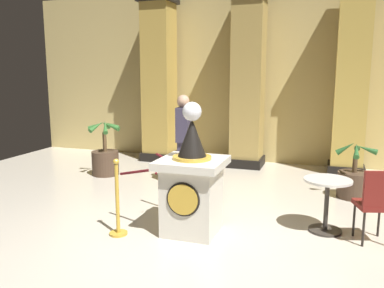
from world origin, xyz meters
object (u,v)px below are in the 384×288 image
(stanchion_near, at_px, (189,185))
(stanchion_far, at_px, (118,209))
(potted_palm_right, at_px, (354,181))
(bystander_guest, at_px, (183,138))
(pedestal_clock, at_px, (192,185))
(cafe_table, at_px, (327,198))
(cafe_chair_red, at_px, (376,200))
(potted_palm_left, at_px, (105,158))

(stanchion_near, height_order, stanchion_far, stanchion_near)
(potted_palm_right, bearing_deg, bystander_guest, -175.83)
(stanchion_near, relative_size, stanchion_far, 1.02)
(pedestal_clock, bearing_deg, cafe_table, 19.45)
(cafe_chair_red, bearing_deg, bystander_guest, 151.39)
(potted_palm_right, bearing_deg, cafe_table, -104.18)
(stanchion_near, distance_m, potted_palm_left, 2.74)
(potted_palm_left, bearing_deg, potted_palm_right, 0.00)
(potted_palm_left, xyz_separation_m, bystander_guest, (1.82, -0.22, 0.56))
(bystander_guest, relative_size, cafe_table, 2.34)
(stanchion_near, relative_size, potted_palm_left, 0.88)
(bystander_guest, distance_m, cafe_table, 3.02)
(cafe_chair_red, bearing_deg, cafe_table, 158.75)
(stanchion_far, relative_size, bystander_guest, 0.60)
(stanchion_far, xyz_separation_m, bystander_guest, (0.01, 2.49, 0.55))
(stanchion_near, distance_m, cafe_table, 2.08)
(pedestal_clock, bearing_deg, cafe_chair_red, 9.43)
(pedestal_clock, xyz_separation_m, stanchion_far, (-0.89, -0.40, -0.29))
(potted_palm_right, xyz_separation_m, cafe_chair_red, (0.14, -1.94, 0.29))
(bystander_guest, bearing_deg, potted_palm_left, 173.10)
(potted_palm_left, bearing_deg, bystander_guest, -6.90)
(potted_palm_left, height_order, cafe_chair_red, potted_palm_left)
(potted_palm_left, bearing_deg, pedestal_clock, -40.63)
(pedestal_clock, relative_size, potted_palm_left, 1.46)
(stanchion_far, distance_m, potted_palm_left, 3.26)
(potted_palm_left, relative_size, potted_palm_right, 1.20)
(potted_palm_left, distance_m, cafe_chair_red, 5.34)
(bystander_guest, xyz_separation_m, cafe_chair_red, (3.15, -1.72, -0.34))
(potted_palm_right, bearing_deg, cafe_chair_red, -85.93)
(stanchion_near, xyz_separation_m, potted_palm_right, (2.49, 1.42, -0.08))
(potted_palm_left, relative_size, cafe_chair_red, 1.24)
(potted_palm_left, distance_m, bystander_guest, 1.91)
(stanchion_far, xyz_separation_m, cafe_chair_red, (3.16, 0.77, 0.21))
(potted_palm_right, relative_size, cafe_table, 1.36)
(cafe_table, relative_size, cafe_chair_red, 0.76)
(stanchion_near, distance_m, bystander_guest, 1.42)
(stanchion_near, distance_m, potted_palm_right, 2.86)
(stanchion_far, relative_size, potted_palm_right, 1.03)
(cafe_table, bearing_deg, potted_palm_left, 158.67)
(stanchion_far, xyz_separation_m, potted_palm_left, (-1.80, 2.71, -0.01))
(potted_palm_left, height_order, potted_palm_right, potted_palm_left)
(cafe_table, bearing_deg, pedestal_clock, -160.55)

